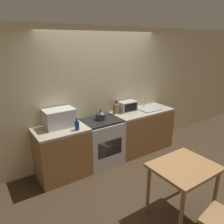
{
  "coord_description": "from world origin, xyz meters",
  "views": [
    {
      "loc": [
        -2.22,
        -2.6,
        2.34
      ],
      "look_at": [
        -0.05,
        0.64,
        1.05
      ],
      "focal_mm": 35.0,
      "sensor_mm": 36.0,
      "label": 1
    }
  ],
  "objects_px": {
    "bottle": "(77,125)",
    "dining_table": "(184,173)",
    "stove_range": "(102,141)",
    "kettle": "(101,115)",
    "microwave": "(59,118)",
    "toaster_oven": "(127,106)"
  },
  "relations": [
    {
      "from": "stove_range",
      "to": "dining_table",
      "type": "relative_size",
      "value": 1.09
    },
    {
      "from": "kettle",
      "to": "bottle",
      "type": "relative_size",
      "value": 0.92
    },
    {
      "from": "kettle",
      "to": "toaster_oven",
      "type": "xyz_separation_m",
      "value": [
        0.74,
        0.13,
        0.02
      ]
    },
    {
      "from": "microwave",
      "to": "dining_table",
      "type": "relative_size",
      "value": 0.63
    },
    {
      "from": "toaster_oven",
      "to": "stove_range",
      "type": "bearing_deg",
      "value": -167.65
    },
    {
      "from": "stove_range",
      "to": "dining_table",
      "type": "bearing_deg",
      "value": -83.58
    },
    {
      "from": "stove_range",
      "to": "dining_table",
      "type": "distance_m",
      "value": 1.81
    },
    {
      "from": "stove_range",
      "to": "bottle",
      "type": "distance_m",
      "value": 0.82
    },
    {
      "from": "stove_range",
      "to": "toaster_oven",
      "type": "xyz_separation_m",
      "value": [
        0.75,
        0.16,
        0.56
      ]
    },
    {
      "from": "bottle",
      "to": "dining_table",
      "type": "xyz_separation_m",
      "value": [
        0.79,
        -1.6,
        -0.33
      ]
    },
    {
      "from": "kettle",
      "to": "bottle",
      "type": "bearing_deg",
      "value": -159.6
    },
    {
      "from": "microwave",
      "to": "bottle",
      "type": "relative_size",
      "value": 2.43
    },
    {
      "from": "bottle",
      "to": "toaster_oven",
      "type": "distance_m",
      "value": 1.38
    },
    {
      "from": "stove_range",
      "to": "dining_table",
      "type": "xyz_separation_m",
      "value": [
        0.2,
        -1.79,
        0.2
      ]
    },
    {
      "from": "stove_range",
      "to": "microwave",
      "type": "height_order",
      "value": "microwave"
    },
    {
      "from": "microwave",
      "to": "bottle",
      "type": "height_order",
      "value": "microwave"
    },
    {
      "from": "kettle",
      "to": "toaster_oven",
      "type": "bearing_deg",
      "value": 10.18
    },
    {
      "from": "dining_table",
      "to": "kettle",
      "type": "bearing_deg",
      "value": 96.07
    },
    {
      "from": "bottle",
      "to": "dining_table",
      "type": "distance_m",
      "value": 1.81
    },
    {
      "from": "kettle",
      "to": "toaster_oven",
      "type": "relative_size",
      "value": 0.52
    },
    {
      "from": "stove_range",
      "to": "microwave",
      "type": "relative_size",
      "value": 1.73
    },
    {
      "from": "toaster_oven",
      "to": "dining_table",
      "type": "distance_m",
      "value": 2.06
    }
  ]
}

